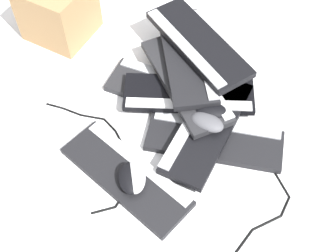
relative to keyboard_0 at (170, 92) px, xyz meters
name	(u,v)px	position (x,y,z in m)	size (l,w,h in m)	color
ground_plane	(162,141)	(-0.18, 0.09, -0.01)	(3.20, 3.20, 0.00)	white
keyboard_0	(170,92)	(0.00, 0.00, 0.00)	(0.41, 0.43, 0.03)	#232326
keyboard_1	(127,176)	(-0.27, 0.24, 0.00)	(0.46, 0.34, 0.03)	black
keyboard_2	(214,140)	(-0.24, -0.07, 0.00)	(0.36, 0.45, 0.03)	black
keyboard_3	(189,94)	(-0.06, -0.05, 0.03)	(0.30, 0.46, 0.03)	black
keyboard_4	(187,81)	(-0.02, -0.05, 0.06)	(0.45, 0.18, 0.03)	#232326
keyboard_5	(207,127)	(-0.20, -0.05, 0.03)	(0.41, 0.42, 0.03)	black
keyboard_6	(187,56)	(0.06, -0.08, 0.09)	(0.46, 0.24, 0.03)	black
keyboard_7	(198,43)	(0.08, -0.13, 0.12)	(0.46, 0.25, 0.03)	black
mouse_0	(212,111)	(-0.17, -0.08, 0.07)	(0.11, 0.07, 0.04)	black
mouse_1	(129,178)	(-0.30, 0.24, 0.04)	(0.11, 0.07, 0.04)	black
mouse_2	(135,177)	(-0.30, 0.22, 0.04)	(0.11, 0.07, 0.04)	silver
mouse_3	(207,122)	(-0.21, -0.05, 0.07)	(0.11, 0.07, 0.04)	#4C4C51
cable_0	(103,147)	(-0.14, 0.28, -0.01)	(0.46, 0.21, 0.01)	black
cable_1	(233,235)	(-0.55, 0.01, -0.01)	(0.24, 0.51, 0.01)	black
cardboard_box	(58,9)	(0.43, 0.29, 0.10)	(0.23, 0.22, 0.22)	#9E774C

